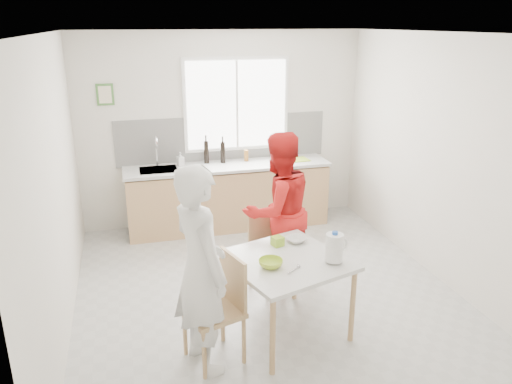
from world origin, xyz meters
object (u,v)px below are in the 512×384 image
chair_far (268,248)px  person_white (201,270)px  dining_table (286,267)px  wine_bottle_a (206,152)px  bowl_green (271,263)px  bowl_white (296,240)px  milk_jug (335,247)px  wine_bottle_b (223,152)px  person_red (278,211)px  chair_left (221,304)px

chair_far → person_white: 1.51m
dining_table → person_white: (-0.81, -0.25, 0.21)m
wine_bottle_a → bowl_green: bearing=-88.8°
bowl_green → wine_bottle_a: bearing=91.2°
person_white → wine_bottle_a: 3.15m
bowl_green → bowl_white: size_ratio=1.11×
person_white → bowl_green: 0.66m
dining_table → milk_jug: bearing=-23.7°
wine_bottle_a → bowl_white: bearing=-79.8°
chair_far → wine_bottle_b: size_ratio=2.78×
chair_far → bowl_green: chair_far is taller
bowl_green → person_red: bearing=69.3°
chair_left → bowl_green: chair_left is taller
wine_bottle_b → bowl_white: bearing=-84.8°
chair_far → chair_left: bearing=-141.7°
chair_far → wine_bottle_a: size_ratio=2.61×
wine_bottle_a → dining_table: bearing=-85.2°
bowl_white → dining_table: bearing=-122.9°
dining_table → chair_left: bearing=-162.8°
bowl_white → wine_bottle_a: wine_bottle_a is taller
dining_table → person_white: 0.88m
chair_far → bowl_green: size_ratio=3.89×
dining_table → bowl_green: (-0.18, -0.11, 0.11)m
chair_left → chair_far: size_ratio=1.14×
wine_bottle_b → milk_jug: bearing=-82.3°
person_red → milk_jug: bearing=82.1°
dining_table → chair_far: size_ratio=1.49×
chair_left → wine_bottle_a: (0.41, 3.04, 0.56)m
bowl_white → milk_jug: size_ratio=0.70×
dining_table → wine_bottle_b: (-0.01, 2.80, 0.39)m
wine_bottle_b → chair_left: bearing=-102.0°
dining_table → chair_far: 0.91m
bowl_green → wine_bottle_b: bearing=86.7°
dining_table → chair_far: bearing=84.0°
bowl_green → milk_jug: bearing=-6.6°
dining_table → chair_left: 0.70m
dining_table → person_white: person_white is taller
person_white → wine_bottle_b: person_white is taller
person_white → bowl_green: size_ratio=8.31×
chair_left → chair_far: 1.31m
dining_table → person_red: (0.21, 0.92, 0.18)m
person_red → bowl_green: bearing=52.0°
bowl_green → wine_bottle_b: wine_bottle_b is taller
dining_table → milk_jug: size_ratio=4.47×
chair_left → milk_jug: size_ratio=3.43×
person_red → wine_bottle_a: person_red is taller
dining_table → bowl_white: bearing=57.1°
bowl_green → wine_bottle_b: size_ratio=0.72×
person_red → wine_bottle_b: person_red is taller
wine_bottle_a → person_white: bearing=-100.6°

